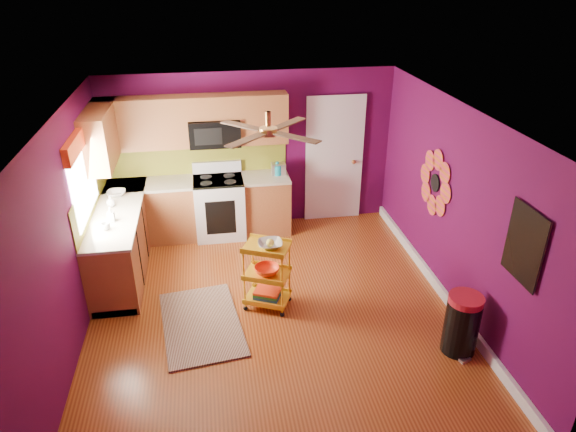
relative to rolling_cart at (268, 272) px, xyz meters
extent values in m
plane|color=maroon|center=(0.05, -0.14, -0.50)|extent=(5.00, 5.00, 0.00)
cube|color=#4F093C|center=(0.05, 2.36, 0.75)|extent=(4.50, 0.04, 2.50)
cube|color=#4F093C|center=(0.05, -2.64, 0.75)|extent=(4.50, 0.04, 2.50)
cube|color=#4F093C|center=(-2.20, -0.14, 0.75)|extent=(0.04, 5.00, 2.50)
cube|color=#4F093C|center=(2.30, -0.14, 0.75)|extent=(0.04, 5.00, 2.50)
cube|color=silver|center=(0.05, -0.14, 2.00)|extent=(4.50, 5.00, 0.04)
cube|color=white|center=(2.27, -0.14, -0.43)|extent=(0.05, 4.90, 0.14)
cube|color=brown|center=(-1.90, 1.21, -0.05)|extent=(0.60, 2.30, 0.90)
cube|color=brown|center=(-0.80, 2.06, -0.05)|extent=(2.80, 0.60, 0.90)
cube|color=beige|center=(-1.90, 1.21, 0.42)|extent=(0.63, 2.30, 0.04)
cube|color=beige|center=(-0.80, 2.06, 0.42)|extent=(2.80, 0.63, 0.04)
cube|color=black|center=(-1.90, 1.21, -0.45)|extent=(0.54, 2.30, 0.10)
cube|color=black|center=(-0.80, 2.06, -0.45)|extent=(2.80, 0.54, 0.10)
cube|color=white|center=(-0.50, 2.03, -0.04)|extent=(0.76, 0.66, 0.92)
cube|color=black|center=(-0.50, 2.03, 0.42)|extent=(0.76, 0.62, 0.03)
cube|color=white|center=(-0.50, 2.31, 0.54)|extent=(0.76, 0.06, 0.18)
cube|color=black|center=(-0.50, 1.71, -0.05)|extent=(0.45, 0.02, 0.55)
cube|color=brown|center=(-1.54, 2.20, 1.32)|extent=(1.32, 0.33, 0.75)
cube|color=brown|center=(0.24, 2.20, 1.32)|extent=(0.72, 0.33, 0.75)
cube|color=brown|center=(-0.50, 2.20, 1.53)|extent=(0.76, 0.33, 0.34)
cube|color=brown|center=(-2.04, 1.71, 1.32)|extent=(0.33, 1.30, 0.75)
cube|color=black|center=(-0.50, 2.16, 1.15)|extent=(0.76, 0.38, 0.40)
cube|color=olive|center=(-0.80, 2.35, 0.69)|extent=(2.80, 0.01, 0.51)
cube|color=olive|center=(-2.19, 1.21, 0.69)|extent=(0.01, 2.30, 0.51)
cube|color=white|center=(-2.18, 0.91, 1.05)|extent=(0.03, 1.20, 1.00)
cube|color=#F23D15|center=(-2.15, 0.91, 1.52)|extent=(0.08, 1.35, 0.22)
cube|color=white|center=(1.40, 2.34, 0.52)|extent=(0.85, 0.04, 2.05)
cube|color=white|center=(1.40, 2.32, 0.52)|extent=(0.95, 0.02, 2.15)
sphere|color=#BF8C3F|center=(1.72, 2.28, 0.50)|extent=(0.07, 0.07, 0.07)
cylinder|color=black|center=(2.28, 0.46, 0.85)|extent=(0.01, 0.24, 0.24)
cube|color=#1AAD9A|center=(2.28, -1.54, 1.05)|extent=(0.03, 0.52, 0.72)
cube|color=black|center=(2.26, -1.54, 1.05)|extent=(0.01, 0.56, 0.76)
cylinder|color=#BF8C3F|center=(0.05, 0.06, 1.92)|extent=(0.06, 0.06, 0.16)
cylinder|color=#BF8C3F|center=(0.05, 0.06, 1.78)|extent=(0.20, 0.20, 0.08)
cube|color=#4C2D19|center=(0.32, 0.33, 1.78)|extent=(0.47, 0.47, 0.01)
cube|color=#4C2D19|center=(-0.22, 0.33, 1.78)|extent=(0.47, 0.47, 0.01)
cube|color=#4C2D19|center=(-0.22, -0.20, 1.78)|extent=(0.47, 0.47, 0.01)
cube|color=#4C2D19|center=(0.32, -0.20, 1.78)|extent=(0.47, 0.47, 0.01)
cube|color=black|center=(-0.85, -0.24, -0.49)|extent=(1.08, 1.57, 0.02)
cylinder|color=gold|center=(-0.30, -0.05, -0.05)|extent=(0.02, 0.02, 0.83)
cylinder|color=gold|center=(0.14, -0.25, -0.05)|extent=(0.02, 0.02, 0.83)
cylinder|color=gold|center=(-0.16, 0.26, -0.05)|extent=(0.02, 0.02, 0.83)
cylinder|color=gold|center=(0.28, 0.05, -0.05)|extent=(0.02, 0.02, 0.83)
sphere|color=black|center=(-0.30, -0.05, -0.47)|extent=(0.06, 0.06, 0.06)
sphere|color=black|center=(0.14, -0.25, -0.47)|extent=(0.06, 0.06, 0.06)
sphere|color=black|center=(-0.16, 0.26, -0.47)|extent=(0.06, 0.06, 0.06)
sphere|color=black|center=(0.28, 0.05, -0.47)|extent=(0.06, 0.06, 0.06)
cube|color=gold|center=(-0.01, 0.00, 0.35)|extent=(0.65, 0.58, 0.03)
cube|color=gold|center=(-0.01, 0.00, -0.03)|extent=(0.65, 0.58, 0.03)
cube|color=gold|center=(-0.01, 0.00, -0.38)|extent=(0.65, 0.58, 0.03)
imported|color=beige|center=(0.04, -0.02, 0.40)|extent=(0.39, 0.39, 0.07)
sphere|color=yellow|center=(0.04, -0.02, 0.43)|extent=(0.10, 0.10, 0.10)
imported|color=#F23D15|center=(-0.01, 0.00, 0.03)|extent=(0.41, 0.41, 0.10)
cube|color=navy|center=(-0.01, 0.00, -0.35)|extent=(0.38, 0.34, 0.04)
cube|color=#267233|center=(-0.01, 0.00, -0.31)|extent=(0.38, 0.34, 0.03)
cube|color=#F23D15|center=(-0.01, 0.00, -0.28)|extent=(0.38, 0.34, 0.03)
cylinder|color=black|center=(2.01, -1.17, -0.18)|extent=(0.48, 0.48, 0.65)
cylinder|color=#AD1828|center=(2.01, -1.17, 0.19)|extent=(0.38, 0.38, 0.08)
cube|color=beige|center=(2.01, -1.36, -0.49)|extent=(0.14, 0.10, 0.03)
cylinder|color=teal|center=(0.43, 2.11, 0.52)|extent=(0.18, 0.18, 0.16)
sphere|color=teal|center=(0.43, 2.11, 0.62)|extent=(0.06, 0.06, 0.06)
cube|color=beige|center=(0.45, 2.11, 0.53)|extent=(0.22, 0.15, 0.18)
imported|color=#EA3F72|center=(-1.91, 0.85, 0.54)|extent=(0.09, 0.09, 0.19)
imported|color=white|center=(-1.98, 1.31, 0.51)|extent=(0.12, 0.12, 0.15)
imported|color=white|center=(-1.96, 1.68, 0.47)|extent=(0.26, 0.26, 0.06)
imported|color=white|center=(-1.95, 0.62, 0.48)|extent=(0.12, 0.12, 0.09)
camera|label=1|loc=(-0.61, -5.32, 3.46)|focal=32.00mm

